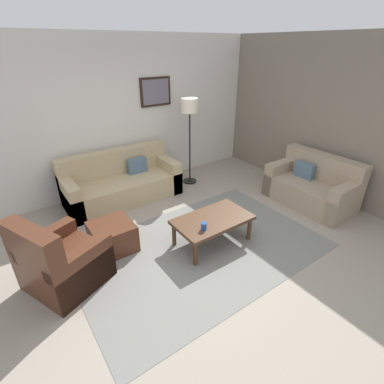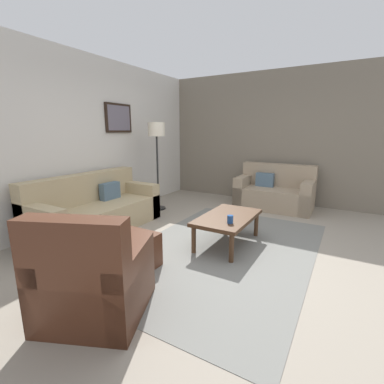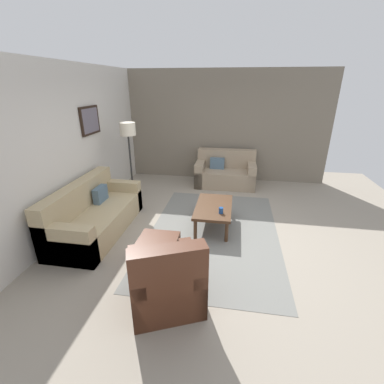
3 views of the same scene
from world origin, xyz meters
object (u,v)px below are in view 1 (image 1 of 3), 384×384
object	(u,v)px
lamp_standing	(190,115)
ottoman	(113,237)
armchair_leather	(60,265)
coffee_table	(213,221)
cup	(204,226)
couch_loveseat	(313,187)
framed_artwork	(156,92)
couch_main	(121,183)

from	to	relation	value
lamp_standing	ottoman	bearing A→B (deg)	-150.97
armchair_leather	coffee_table	world-z (taller)	armchair_leather
cup	couch_loveseat	bearing A→B (deg)	0.85
cup	lamp_standing	world-z (taller)	lamp_standing
couch_loveseat	framed_artwork	world-z (taller)	framed_artwork
couch_main	ottoman	distance (m)	1.56
ottoman	framed_artwork	size ratio (longest dim) A/B	0.88
cup	lamp_standing	xyz separation A→B (m)	(1.20, 2.04, 0.95)
lamp_standing	coffee_table	bearing A→B (deg)	-116.08
armchair_leather	cup	bearing A→B (deg)	-16.53
couch_main	coffee_table	bearing A→B (deg)	-76.14
cup	framed_artwork	world-z (taller)	framed_artwork
couch_main	lamp_standing	size ratio (longest dim) A/B	1.20
coffee_table	couch_loveseat	bearing A→B (deg)	-2.73
couch_loveseat	lamp_standing	size ratio (longest dim) A/B	0.87
ottoman	cup	world-z (taller)	cup
framed_artwork	armchair_leather	bearing A→B (deg)	-140.18
couch_loveseat	cup	size ratio (longest dim) A/B	14.66
coffee_table	cup	world-z (taller)	cup
coffee_table	lamp_standing	distance (m)	2.35
ottoman	cup	xyz separation A→B (m)	(0.96, -0.84, 0.26)
coffee_table	cup	bearing A→B (deg)	-151.92
framed_artwork	lamp_standing	bearing A→B (deg)	-56.92
couch_main	couch_loveseat	bearing A→B (deg)	-38.39
couch_main	lamp_standing	world-z (taller)	lamp_standing
couch_main	lamp_standing	bearing A→B (deg)	-7.37
cup	armchair_leather	bearing A→B (deg)	163.47
coffee_table	framed_artwork	bearing A→B (deg)	77.66
couch_loveseat	coffee_table	world-z (taller)	couch_loveseat
ottoman	framed_artwork	world-z (taller)	framed_artwork
couch_main	lamp_standing	xyz separation A→B (m)	(1.44, -0.19, 1.11)
couch_main	framed_artwork	xyz separation A→B (m)	(1.06, 0.40, 1.49)
armchair_leather	framed_artwork	distance (m)	3.62
ottoman	lamp_standing	xyz separation A→B (m)	(2.16, 1.20, 1.21)
couch_main	ottoman	xyz separation A→B (m)	(-0.72, -1.39, -0.10)
couch_main	framed_artwork	bearing A→B (deg)	20.88
armchair_leather	coffee_table	bearing A→B (deg)	-10.42
couch_loveseat	ottoman	bearing A→B (deg)	167.04
armchair_leather	ottoman	bearing A→B (deg)	23.27
armchair_leather	couch_main	bearing A→B (deg)	49.14
couch_loveseat	framed_artwork	size ratio (longest dim) A/B	2.33
ottoman	lamp_standing	bearing A→B (deg)	29.03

